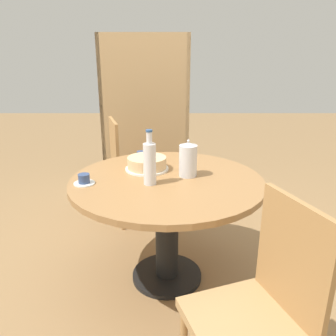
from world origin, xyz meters
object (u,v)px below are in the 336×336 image
(cup_a, at_px, (85,180))
(bookshelf, at_px, (147,118))
(coffee_pot, at_px, (189,160))
(cake_main, at_px, (148,164))
(chair_a, at_px, (260,308))
(water_bottle, at_px, (151,162))
(chair_b, at_px, (131,169))
(cup_b, at_px, (142,156))

(cup_a, bearing_deg, bookshelf, 80.83)
(coffee_pot, relative_size, cake_main, 0.82)
(bookshelf, distance_m, cake_main, 1.36)
(chair_a, height_order, water_bottle, water_bottle)
(chair_b, relative_size, cup_a, 7.54)
(chair_b, xyz_separation_m, cake_main, (0.20, -0.70, 0.27))
(coffee_pot, height_order, cake_main, coffee_pot)
(chair_b, distance_m, coffee_pot, 1.00)
(chair_a, bearing_deg, cake_main, -173.05)
(bookshelf, bearing_deg, cup_b, 92.06)
(chair_a, xyz_separation_m, chair_b, (-0.70, 1.72, 0.00))
(bookshelf, relative_size, coffee_pot, 7.06)
(bookshelf, xyz_separation_m, cake_main, (0.10, -1.35, -0.07))
(bookshelf, xyz_separation_m, cup_a, (-0.26, -1.62, -0.08))
(coffee_pot, height_order, cup_b, coffee_pot)
(cake_main, relative_size, cup_b, 2.32)
(chair_b, bearing_deg, bookshelf, -25.83)
(bookshelf, height_order, cup_a, bookshelf)
(bookshelf, relative_size, water_bottle, 5.09)
(cup_a, bearing_deg, water_bottle, 0.11)
(chair_b, height_order, cup_b, chair_b)
(coffee_pot, relative_size, water_bottle, 0.72)
(coffee_pot, bearing_deg, cup_b, 132.59)
(chair_b, xyz_separation_m, water_bottle, (0.23, -0.96, 0.37))
(water_bottle, height_order, cup_b, water_bottle)
(bookshelf, relative_size, cake_main, 5.77)
(chair_a, height_order, bookshelf, bookshelf)
(chair_a, relative_size, chair_b, 1.00)
(chair_a, bearing_deg, bookshelf, 174.79)
(bookshelf, height_order, cup_b, bookshelf)
(coffee_pot, bearing_deg, chair_b, 119.53)
(coffee_pot, xyz_separation_m, cup_b, (-0.32, 0.35, -0.08))
(coffee_pot, bearing_deg, water_bottle, -148.55)
(coffee_pot, distance_m, cake_main, 0.30)
(bookshelf, bearing_deg, cake_main, 94.02)
(water_bottle, bearing_deg, coffee_pot, 31.45)
(bookshelf, xyz_separation_m, cup_b, (0.04, -1.12, -0.08))
(cake_main, bearing_deg, cup_a, -143.61)
(water_bottle, relative_size, cup_b, 2.63)
(chair_b, relative_size, water_bottle, 2.87)
(coffee_pot, bearing_deg, chair_a, -75.14)
(cup_b, bearing_deg, cake_main, -76.54)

